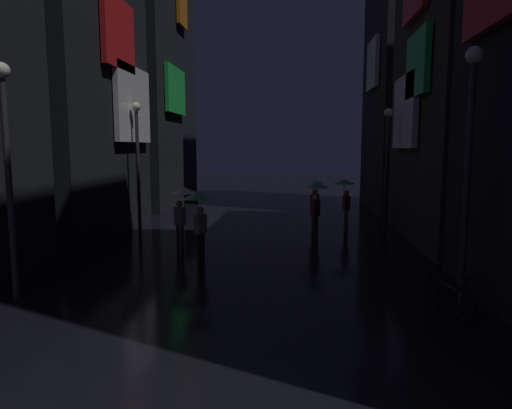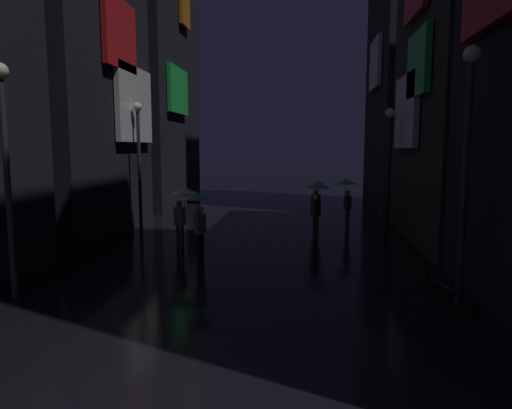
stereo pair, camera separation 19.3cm
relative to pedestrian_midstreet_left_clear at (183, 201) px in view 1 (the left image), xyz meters
name	(u,v)px [view 1 (the left image)]	position (x,y,z in m)	size (l,w,h in m)	color
building_left_mid	(63,39)	(-5.10, 2.43, 5.83)	(4.25, 7.58, 14.98)	black
building_left_far	(144,7)	(-5.12, 11.99, 9.76)	(4.25, 8.71, 22.86)	black
building_right_mid	(474,30)	(9.85, 2.33, 5.82)	(4.25, 7.39, 14.97)	#2D2826
pedestrian_midstreet_left_clear	(183,201)	(0.00, 0.00, 0.00)	(0.90, 0.90, 2.12)	#2D2D38
pedestrian_far_right_green	(199,207)	(0.86, -1.54, 0.00)	(0.90, 0.90, 2.12)	black
pedestrian_foreground_left_green	(345,190)	(5.77, 4.41, 0.00)	(0.90, 0.90, 2.12)	#38332D
pedestrian_foreground_right_clear	(313,189)	(4.47, 4.56, 0.00)	(0.90, 0.90, 2.12)	black
pedestrian_midstreet_centre_green	(317,194)	(4.52, 2.51, 0.00)	(0.90, 0.90, 2.12)	#38332D
bicycle_parked_at_storefront	(450,294)	(6.98, -5.18, -1.28)	(0.45, 1.79, 0.96)	black
streetlamp_left_near	(7,153)	(-2.63, -5.15, 1.64)	(0.36, 0.36, 5.26)	#2D2D33
streetlamp_right_near	(469,147)	(7.37, -4.67, 1.78)	(0.36, 0.36, 5.51)	#2D2D33
streetlamp_right_far	(387,154)	(7.37, 4.15, 1.49)	(0.36, 0.36, 4.98)	#2D2D33
streetlamp_left_far	(138,151)	(-2.63, 3.19, 1.61)	(0.36, 0.36, 5.21)	#2D2D33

